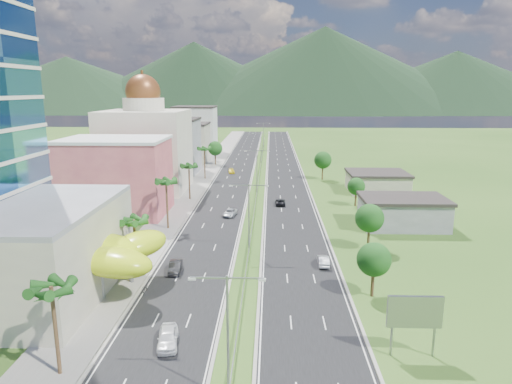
# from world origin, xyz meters

# --- Properties ---
(ground) EXTENTS (500.00, 500.00, 0.00)m
(ground) POSITION_xyz_m (0.00, 0.00, 0.00)
(ground) COLOR #2D5119
(ground) RESTS_ON ground
(road_left) EXTENTS (11.00, 260.00, 0.04)m
(road_left) POSITION_xyz_m (-7.50, 90.00, 0.02)
(road_left) COLOR black
(road_left) RESTS_ON ground
(road_right) EXTENTS (11.00, 260.00, 0.04)m
(road_right) POSITION_xyz_m (7.50, 90.00, 0.02)
(road_right) COLOR black
(road_right) RESTS_ON ground
(sidewalk_left) EXTENTS (7.00, 260.00, 0.12)m
(sidewalk_left) POSITION_xyz_m (-17.00, 90.00, 0.06)
(sidewalk_left) COLOR gray
(sidewalk_left) RESTS_ON ground
(median_guardrail) EXTENTS (0.10, 216.06, 0.76)m
(median_guardrail) POSITION_xyz_m (0.00, 71.99, 0.62)
(median_guardrail) COLOR gray
(median_guardrail) RESTS_ON ground
(streetlight_median_a) EXTENTS (6.04, 0.25, 11.00)m
(streetlight_median_a) POSITION_xyz_m (0.00, -25.00, 6.75)
(streetlight_median_a) COLOR gray
(streetlight_median_a) RESTS_ON ground
(streetlight_median_b) EXTENTS (6.04, 0.25, 11.00)m
(streetlight_median_b) POSITION_xyz_m (0.00, 10.00, 6.75)
(streetlight_median_b) COLOR gray
(streetlight_median_b) RESTS_ON ground
(streetlight_median_c) EXTENTS (6.04, 0.25, 11.00)m
(streetlight_median_c) POSITION_xyz_m (0.00, 50.00, 6.75)
(streetlight_median_c) COLOR gray
(streetlight_median_c) RESTS_ON ground
(streetlight_median_d) EXTENTS (6.04, 0.25, 11.00)m
(streetlight_median_d) POSITION_xyz_m (0.00, 95.00, 6.75)
(streetlight_median_d) COLOR gray
(streetlight_median_d) RESTS_ON ground
(streetlight_median_e) EXTENTS (6.04, 0.25, 11.00)m
(streetlight_median_e) POSITION_xyz_m (0.00, 140.00, 6.75)
(streetlight_median_e) COLOR gray
(streetlight_median_e) RESTS_ON ground
(lime_canopy) EXTENTS (18.00, 15.00, 7.40)m
(lime_canopy) POSITION_xyz_m (-20.00, -4.00, 4.99)
(lime_canopy) COLOR #BDDB15
(lime_canopy) RESTS_ON ground
(pink_shophouse) EXTENTS (20.00, 15.00, 15.00)m
(pink_shophouse) POSITION_xyz_m (-28.00, 32.00, 7.50)
(pink_shophouse) COLOR #B54A57
(pink_shophouse) RESTS_ON ground
(domed_building) EXTENTS (20.00, 20.00, 28.70)m
(domed_building) POSITION_xyz_m (-28.00, 55.00, 11.35)
(domed_building) COLOR beige
(domed_building) RESTS_ON ground
(midrise_grey) EXTENTS (16.00, 15.00, 16.00)m
(midrise_grey) POSITION_xyz_m (-27.00, 80.00, 8.00)
(midrise_grey) COLOR gray
(midrise_grey) RESTS_ON ground
(midrise_beige) EXTENTS (16.00, 15.00, 13.00)m
(midrise_beige) POSITION_xyz_m (-27.00, 102.00, 6.50)
(midrise_beige) COLOR #9F9883
(midrise_beige) RESTS_ON ground
(midrise_white) EXTENTS (16.00, 15.00, 18.00)m
(midrise_white) POSITION_xyz_m (-27.00, 125.00, 9.00)
(midrise_white) COLOR silver
(midrise_white) RESTS_ON ground
(billboard) EXTENTS (5.20, 0.35, 6.20)m
(billboard) POSITION_xyz_m (17.00, -18.00, 4.42)
(billboard) COLOR gray
(billboard) RESTS_ON ground
(shed_near) EXTENTS (15.00, 10.00, 5.00)m
(shed_near) POSITION_xyz_m (28.00, 25.00, 2.50)
(shed_near) COLOR gray
(shed_near) RESTS_ON ground
(shed_far) EXTENTS (14.00, 12.00, 4.40)m
(shed_far) POSITION_xyz_m (30.00, 55.00, 2.20)
(shed_far) COLOR #9F9883
(shed_far) RESTS_ON ground
(palm_tree_a) EXTENTS (3.60, 3.60, 9.10)m
(palm_tree_a) POSITION_xyz_m (-15.50, -22.00, 8.02)
(palm_tree_a) COLOR #47301C
(palm_tree_a) RESTS_ON ground
(palm_tree_b) EXTENTS (3.60, 3.60, 8.10)m
(palm_tree_b) POSITION_xyz_m (-15.50, 2.00, 7.06)
(palm_tree_b) COLOR #47301C
(palm_tree_b) RESTS_ON ground
(palm_tree_c) EXTENTS (3.60, 3.60, 9.60)m
(palm_tree_c) POSITION_xyz_m (-15.50, 22.00, 8.50)
(palm_tree_c) COLOR #47301C
(palm_tree_c) RESTS_ON ground
(palm_tree_d) EXTENTS (3.60, 3.60, 8.60)m
(palm_tree_d) POSITION_xyz_m (-15.50, 45.00, 7.54)
(palm_tree_d) COLOR #47301C
(palm_tree_d) RESTS_ON ground
(palm_tree_e) EXTENTS (3.60, 3.60, 9.40)m
(palm_tree_e) POSITION_xyz_m (-15.50, 70.00, 8.31)
(palm_tree_e) COLOR #47301C
(palm_tree_e) RESTS_ON ground
(leafy_tree_lfar) EXTENTS (4.90, 4.90, 8.05)m
(leafy_tree_lfar) POSITION_xyz_m (-15.50, 95.00, 5.58)
(leafy_tree_lfar) COLOR #47301C
(leafy_tree_lfar) RESTS_ON ground
(leafy_tree_ra) EXTENTS (4.20, 4.20, 6.90)m
(leafy_tree_ra) POSITION_xyz_m (16.00, -5.00, 4.78)
(leafy_tree_ra) COLOR #47301C
(leafy_tree_ra) RESTS_ON ground
(leafy_tree_rb) EXTENTS (4.55, 4.55, 7.47)m
(leafy_tree_rb) POSITION_xyz_m (19.00, 12.00, 5.18)
(leafy_tree_rb) COLOR #47301C
(leafy_tree_rb) RESTS_ON ground
(leafy_tree_rc) EXTENTS (3.85, 3.85, 6.33)m
(leafy_tree_rc) POSITION_xyz_m (22.00, 40.00, 4.37)
(leafy_tree_rc) COLOR #47301C
(leafy_tree_rc) RESTS_ON ground
(leafy_tree_rd) EXTENTS (4.90, 4.90, 8.05)m
(leafy_tree_rd) POSITION_xyz_m (18.00, 70.00, 5.58)
(leafy_tree_rd) COLOR #47301C
(leafy_tree_rd) RESTS_ON ground
(mountain_ridge) EXTENTS (860.00, 140.00, 90.00)m
(mountain_ridge) POSITION_xyz_m (60.00, 450.00, 0.00)
(mountain_ridge) COLOR black
(mountain_ridge) RESTS_ON ground
(car_white_near_left) EXTENTS (2.69, 5.12, 1.66)m
(car_white_near_left) POSITION_xyz_m (-6.84, -16.94, 0.87)
(car_white_near_left) COLOR white
(car_white_near_left) RESTS_ON road_left
(car_dark_left) EXTENTS (1.96, 4.66, 1.50)m
(car_dark_left) POSITION_xyz_m (-9.95, 1.72, 0.79)
(car_dark_left) COLOR black
(car_dark_left) RESTS_ON road_left
(car_silver_mid_left) EXTENTS (3.01, 5.11, 1.33)m
(car_silver_mid_left) POSITION_xyz_m (-4.88, 30.95, 0.71)
(car_silver_mid_left) COLOR #A9ADB1
(car_silver_mid_left) RESTS_ON road_left
(car_yellow_far_left) EXTENTS (2.41, 4.45, 1.22)m
(car_yellow_far_left) POSITION_xyz_m (-8.67, 79.15, 0.65)
(car_yellow_far_left) COLOR yellow
(car_yellow_far_left) RESTS_ON road_left
(car_silver_right) EXTENTS (1.57, 4.29, 1.40)m
(car_silver_right) POSITION_xyz_m (11.07, 4.88, 0.74)
(car_silver_right) COLOR #A7A9AF
(car_silver_right) RESTS_ON road_right
(car_dark_far_right) EXTENTS (2.19, 4.63, 1.28)m
(car_dark_far_right) POSITION_xyz_m (5.48, 40.37, 0.68)
(car_dark_far_right) COLOR black
(car_dark_far_right) RESTS_ON road_right
(motorcycle) EXTENTS (0.63, 1.98, 1.26)m
(motorcycle) POSITION_xyz_m (-12.30, -5.10, 0.67)
(motorcycle) COLOR black
(motorcycle) RESTS_ON road_left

